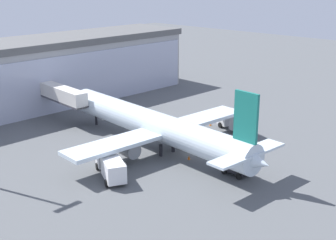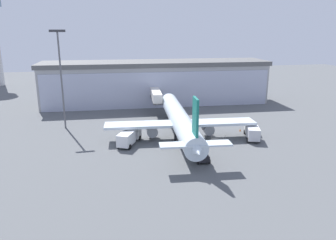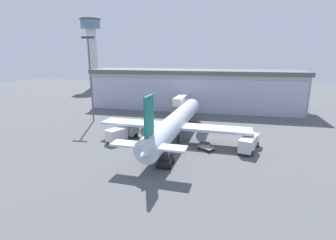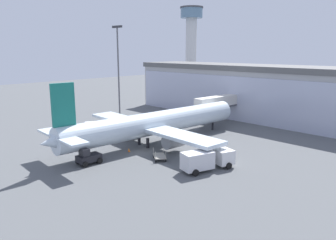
{
  "view_description": "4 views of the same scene",
  "coord_description": "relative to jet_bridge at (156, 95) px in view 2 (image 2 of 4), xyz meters",
  "views": [
    {
      "loc": [
        -45.17,
        -37.58,
        23.78
      ],
      "look_at": [
        0.39,
        3.61,
        4.13
      ],
      "focal_mm": 50.0,
      "sensor_mm": 36.0,
      "label": 1
    },
    {
      "loc": [
        -16.85,
        -56.1,
        21.03
      ],
      "look_at": [
        -3.56,
        4.05,
        3.75
      ],
      "focal_mm": 35.0,
      "sensor_mm": 36.0,
      "label": 2
    },
    {
      "loc": [
        6.09,
        -45.31,
        16.62
      ],
      "look_at": [
        -2.51,
        4.1,
        4.04
      ],
      "focal_mm": 28.0,
      "sensor_mm": 36.0,
      "label": 3
    },
    {
      "loc": [
        36.35,
        -32.71,
        15.26
      ],
      "look_at": [
        1.67,
        4.93,
        4.4
      ],
      "focal_mm": 35.0,
      "sensor_mm": 36.0,
      "label": 4
    }
  ],
  "objects": [
    {
      "name": "apron_light_mast",
      "position": [
        -21.88,
        -9.6,
        7.7
      ],
      "size": [
        3.2,
        0.4,
        20.81
      ],
      "color": "#59595E",
      "rests_on": "ground"
    },
    {
      "name": "terminal_building",
      "position": [
        2.1,
        11.08,
        1.54
      ],
      "size": [
        65.03,
        17.12,
        12.06
      ],
      "rotation": [
        0.0,
        0.0,
        -0.06
      ],
      "color": "#9F9F9F",
      "rests_on": "ground"
    },
    {
      "name": "safety_cone_nose",
      "position": [
        1.25,
        -26.62,
        -4.22
      ],
      "size": [
        0.36,
        0.36,
        0.55
      ],
      "primitive_type": "cone",
      "color": "orange",
      "rests_on": "ground"
    },
    {
      "name": "airplane",
      "position": [
        1.0,
        -21.03,
        -1.05
      ],
      "size": [
        29.66,
        38.38,
        11.16
      ],
      "rotation": [
        0.0,
        0.0,
        1.47
      ],
      "color": "silver",
      "rests_on": "ground"
    },
    {
      "name": "catering_truck",
      "position": [
        -9.38,
        -23.28,
        -3.02
      ],
      "size": [
        5.36,
        7.48,
        2.65
      ],
      "rotation": [
        0.0,
        0.0,
        1.08
      ],
      "color": "silver",
      "rests_on": "ground"
    },
    {
      "name": "baggage_cart",
      "position": [
        7.31,
        -26.09,
        -3.99
      ],
      "size": [
        3.2,
        2.97,
        1.5
      ],
      "rotation": [
        0.0,
        0.0,
        2.49
      ],
      "color": "#9E998C",
      "rests_on": "ground"
    },
    {
      "name": "jet_bridge",
      "position": [
        0.0,
        0.0,
        0.0
      ],
      "size": [
        3.58,
        13.79,
        5.87
      ],
      "rotation": [
        0.0,
        0.0,
        1.47
      ],
      "color": "silver",
      "rests_on": "ground"
    },
    {
      "name": "safety_cone_wingtip",
      "position": [
        14.49,
        -20.15,
        -4.22
      ],
      "size": [
        0.36,
        0.36,
        0.55
      ],
      "primitive_type": "cone",
      "color": "orange",
      "rests_on": "ground"
    },
    {
      "name": "fuel_truck",
      "position": [
        14.74,
        -25.05,
        -3.02
      ],
      "size": [
        4.45,
        7.62,
        2.65
      ],
      "rotation": [
        0.0,
        0.0,
        1.24
      ],
      "color": "silver",
      "rests_on": "ground"
    },
    {
      "name": "pushback_tug",
      "position": [
        1.43,
        -34.08,
        -3.52
      ],
      "size": [
        2.34,
        3.31,
        2.3
      ],
      "rotation": [
        0.0,
        0.0,
        1.51
      ],
      "color": "black",
      "rests_on": "ground"
    },
    {
      "name": "ground",
      "position": [
        2.1,
        -25.38,
        -4.49
      ],
      "size": [
        240.0,
        240.0,
        0.0
      ],
      "primitive_type": "plane",
      "color": "#545659"
    }
  ]
}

